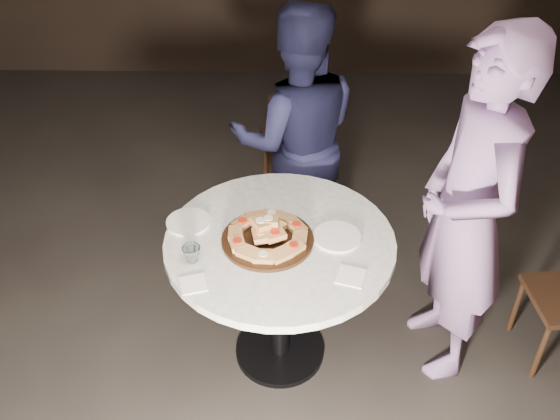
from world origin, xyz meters
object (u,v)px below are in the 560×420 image
object	(u,v)px
focaccia_pile	(267,233)
water_glass	(192,254)
table	(280,263)
diner_navy	(296,139)
chair_far	(298,139)
diner_teal	(466,217)
serving_board	(268,240)

from	to	relation	value
focaccia_pile	water_glass	world-z (taller)	focaccia_pile
table	diner_navy	xyz separation A→B (m)	(0.08, 0.89, 0.15)
focaccia_pile	chair_far	bearing A→B (deg)	83.64
water_glass	focaccia_pile	bearing A→B (deg)	23.26
chair_far	table	bearing A→B (deg)	76.02
water_glass	diner_navy	bearing A→B (deg)	66.29
chair_far	diner_teal	world-z (taller)	diner_teal
table	diner_teal	bearing A→B (deg)	3.32
chair_far	diner_teal	xyz separation A→B (m)	(0.75, -1.28, 0.38)
focaccia_pile	chair_far	size ratio (longest dim) A/B	0.40
chair_far	diner_navy	distance (m)	0.51
water_glass	serving_board	bearing A→B (deg)	22.81
table	serving_board	xyz separation A→B (m)	(-0.06, -0.02, 0.16)
serving_board	focaccia_pile	size ratio (longest dim) A/B	1.14
water_glass	diner_teal	world-z (taller)	diner_teal
serving_board	chair_far	distance (m)	1.38
focaccia_pile	chair_far	world-z (taller)	chair_far
serving_board	diner_navy	bearing A→B (deg)	81.76
table	focaccia_pile	world-z (taller)	focaccia_pile
serving_board	chair_far	world-z (taller)	chair_far
water_glass	diner_teal	distance (m)	1.25
water_glass	chair_far	size ratio (longest dim) A/B	0.09
focaccia_pile	serving_board	bearing A→B (deg)	-55.22
focaccia_pile	water_glass	size ratio (longest dim) A/B	4.50
diner_navy	diner_teal	xyz separation A→B (m)	(0.77, -0.84, 0.11)
water_glass	diner_teal	size ratio (longest dim) A/B	0.05
table	water_glass	xyz separation A→B (m)	(-0.38, -0.15, 0.19)
water_glass	diner_teal	xyz separation A→B (m)	(1.23, 0.20, 0.07)
serving_board	water_glass	xyz separation A→B (m)	(-0.33, -0.14, 0.03)
chair_far	diner_teal	distance (m)	1.53
diner_navy	diner_teal	bearing A→B (deg)	128.00
chair_far	diner_teal	size ratio (longest dim) A/B	0.51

